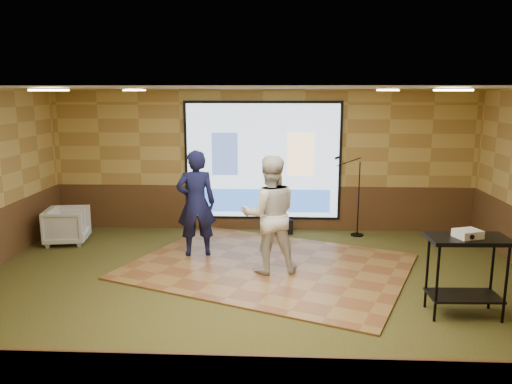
{
  "coord_description": "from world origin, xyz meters",
  "views": [
    {
      "loc": [
        0.36,
        -7.02,
        2.97
      ],
      "look_at": [
        -0.03,
        1.14,
        1.3
      ],
      "focal_mm": 35.0,
      "sensor_mm": 36.0,
      "label": 1
    }
  ],
  "objects_px": {
    "projector": "(468,234)",
    "mic_stand": "(355,212)",
    "projector_screen": "(263,162)",
    "player_left": "(196,203)",
    "banquet_chair": "(67,226)",
    "player_right": "(270,215)",
    "dance_floor": "(269,266)",
    "duffel_bag": "(279,227)",
    "av_table": "(467,259)"
  },
  "relations": [
    {
      "from": "projector",
      "to": "mic_stand",
      "type": "relative_size",
      "value": 0.19
    },
    {
      "from": "player_right",
      "to": "mic_stand",
      "type": "relative_size",
      "value": 1.15
    },
    {
      "from": "projector_screen",
      "to": "player_left",
      "type": "bearing_deg",
      "value": -121.49
    },
    {
      "from": "player_right",
      "to": "av_table",
      "type": "height_order",
      "value": "player_right"
    },
    {
      "from": "dance_floor",
      "to": "av_table",
      "type": "bearing_deg",
      "value": -33.17
    },
    {
      "from": "player_left",
      "to": "duffel_bag",
      "type": "distance_m",
      "value": 2.28
    },
    {
      "from": "projector_screen",
      "to": "av_table",
      "type": "xyz_separation_m",
      "value": [
        2.84,
        -4.07,
        -0.69
      ]
    },
    {
      "from": "av_table",
      "to": "projector",
      "type": "distance_m",
      "value": 0.36
    },
    {
      "from": "player_left",
      "to": "mic_stand",
      "type": "distance_m",
      "value": 3.43
    },
    {
      "from": "av_table",
      "to": "mic_stand",
      "type": "bearing_deg",
      "value": 103.68
    },
    {
      "from": "duffel_bag",
      "to": "dance_floor",
      "type": "bearing_deg",
      "value": -94.64
    },
    {
      "from": "dance_floor",
      "to": "duffel_bag",
      "type": "bearing_deg",
      "value": 85.36
    },
    {
      "from": "player_left",
      "to": "player_right",
      "type": "xyz_separation_m",
      "value": [
        1.33,
        -0.79,
        0.0
      ]
    },
    {
      "from": "projector_screen",
      "to": "player_right",
      "type": "relative_size",
      "value": 1.72
    },
    {
      "from": "player_right",
      "to": "projector",
      "type": "xyz_separation_m",
      "value": [
        2.61,
        -1.48,
        0.15
      ]
    },
    {
      "from": "mic_stand",
      "to": "av_table",
      "type": "bearing_deg",
      "value": -60.14
    },
    {
      "from": "projector",
      "to": "banquet_chair",
      "type": "xyz_separation_m",
      "value": [
        -6.62,
        2.93,
        -0.78
      ]
    },
    {
      "from": "dance_floor",
      "to": "banquet_chair",
      "type": "height_order",
      "value": "banquet_chair"
    },
    {
      "from": "projector",
      "to": "mic_stand",
      "type": "bearing_deg",
      "value": 83.22
    },
    {
      "from": "duffel_bag",
      "to": "projector_screen",
      "type": "bearing_deg",
      "value": 138.6
    },
    {
      "from": "mic_stand",
      "to": "banquet_chair",
      "type": "relative_size",
      "value": 2.13
    },
    {
      "from": "av_table",
      "to": "banquet_chair",
      "type": "bearing_deg",
      "value": 156.4
    },
    {
      "from": "player_right",
      "to": "av_table",
      "type": "bearing_deg",
      "value": 141.45
    },
    {
      "from": "player_right",
      "to": "projector",
      "type": "relative_size",
      "value": 6.15
    },
    {
      "from": "projector_screen",
      "to": "mic_stand",
      "type": "xyz_separation_m",
      "value": [
        1.93,
        -0.35,
        -0.98
      ]
    },
    {
      "from": "player_left",
      "to": "dance_floor",
      "type": "bearing_deg",
      "value": 146.63
    },
    {
      "from": "player_left",
      "to": "projector_screen",
      "type": "bearing_deg",
      "value": -133.83
    },
    {
      "from": "projector_screen",
      "to": "av_table",
      "type": "distance_m",
      "value": 5.01
    },
    {
      "from": "player_left",
      "to": "av_table",
      "type": "height_order",
      "value": "player_left"
    },
    {
      "from": "banquet_chair",
      "to": "projector_screen",
      "type": "bearing_deg",
      "value": -81.81
    },
    {
      "from": "projector_screen",
      "to": "dance_floor",
      "type": "xyz_separation_m",
      "value": [
        0.19,
        -2.34,
        -1.46
      ]
    },
    {
      "from": "av_table",
      "to": "duffel_bag",
      "type": "xyz_separation_m",
      "value": [
        -2.48,
        3.76,
        -0.63
      ]
    },
    {
      "from": "dance_floor",
      "to": "player_left",
      "type": "distance_m",
      "value": 1.71
    },
    {
      "from": "dance_floor",
      "to": "projector",
      "type": "xyz_separation_m",
      "value": [
        2.62,
        -1.76,
        1.13
      ]
    },
    {
      "from": "player_left",
      "to": "player_right",
      "type": "bearing_deg",
      "value": 137.04
    },
    {
      "from": "dance_floor",
      "to": "duffel_bag",
      "type": "height_order",
      "value": "duffel_bag"
    },
    {
      "from": "player_left",
      "to": "av_table",
      "type": "distance_m",
      "value": 4.55
    },
    {
      "from": "duffel_bag",
      "to": "player_left",
      "type": "bearing_deg",
      "value": -134.18
    },
    {
      "from": "projector",
      "to": "player_left",
      "type": "bearing_deg",
      "value": 130.14
    },
    {
      "from": "projector",
      "to": "dance_floor",
      "type": "bearing_deg",
      "value": 126.19
    },
    {
      "from": "player_right",
      "to": "projector",
      "type": "distance_m",
      "value": 3.0
    },
    {
      "from": "mic_stand",
      "to": "banquet_chair",
      "type": "distance_m",
      "value": 5.8
    },
    {
      "from": "av_table",
      "to": "mic_stand",
      "type": "distance_m",
      "value": 3.84
    },
    {
      "from": "projector_screen",
      "to": "av_table",
      "type": "bearing_deg",
      "value": -55.11
    },
    {
      "from": "duffel_bag",
      "to": "projector",
      "type": "bearing_deg",
      "value": -57.02
    },
    {
      "from": "duffel_bag",
      "to": "av_table",
      "type": "bearing_deg",
      "value": -56.54
    },
    {
      "from": "projector",
      "to": "duffel_bag",
      "type": "xyz_separation_m",
      "value": [
        -2.46,
        3.78,
        -0.98
      ]
    },
    {
      "from": "banquet_chair",
      "to": "projector",
      "type": "bearing_deg",
      "value": -122.73
    },
    {
      "from": "projector_screen",
      "to": "player_left",
      "type": "distance_m",
      "value": 2.21
    },
    {
      "from": "mic_stand",
      "to": "player_left",
      "type": "bearing_deg",
      "value": -137.96
    }
  ]
}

